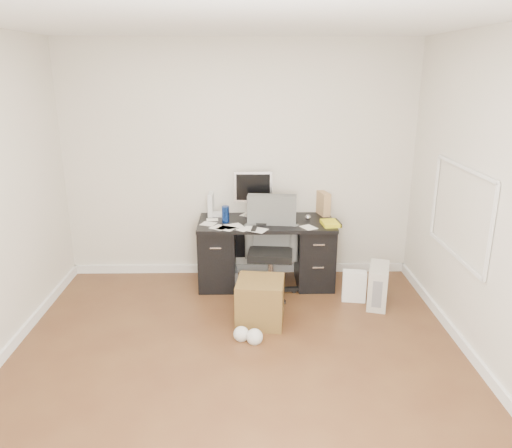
{
  "coord_description": "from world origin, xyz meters",
  "views": [
    {
      "loc": [
        0.09,
        -3.63,
        2.39
      ],
      "look_at": [
        0.18,
        1.2,
        0.86
      ],
      "focal_mm": 35.0,
      "sensor_mm": 36.0,
      "label": 1
    }
  ],
  "objects_px": {
    "lcd_monitor": "(253,194)",
    "wicker_basket": "(260,301)",
    "keyboard": "(276,222)",
    "pc_tower": "(378,285)",
    "office_chair": "(271,248)",
    "desk": "(266,251)"
  },
  "relations": [
    {
      "from": "pc_tower",
      "to": "wicker_basket",
      "type": "distance_m",
      "value": 1.29
    },
    {
      "from": "pc_tower",
      "to": "wicker_basket",
      "type": "xyz_separation_m",
      "value": [
        -1.24,
        -0.36,
        0.01
      ]
    },
    {
      "from": "desk",
      "to": "pc_tower",
      "type": "distance_m",
      "value": 1.29
    },
    {
      "from": "pc_tower",
      "to": "wicker_basket",
      "type": "height_order",
      "value": "wicker_basket"
    },
    {
      "from": "lcd_monitor",
      "to": "keyboard",
      "type": "relative_size",
      "value": 1.19
    },
    {
      "from": "desk",
      "to": "lcd_monitor",
      "type": "distance_m",
      "value": 0.65
    },
    {
      "from": "wicker_basket",
      "to": "keyboard",
      "type": "bearing_deg",
      "value": 77.29
    },
    {
      "from": "keyboard",
      "to": "pc_tower",
      "type": "height_order",
      "value": "keyboard"
    },
    {
      "from": "office_chair",
      "to": "lcd_monitor",
      "type": "bearing_deg",
      "value": 119.02
    },
    {
      "from": "office_chair",
      "to": "pc_tower",
      "type": "height_order",
      "value": "office_chair"
    },
    {
      "from": "keyboard",
      "to": "pc_tower",
      "type": "distance_m",
      "value": 1.28
    },
    {
      "from": "lcd_monitor",
      "to": "pc_tower",
      "type": "xyz_separation_m",
      "value": [
        1.29,
        -0.71,
        -0.8
      ]
    },
    {
      "from": "keyboard",
      "to": "pc_tower",
      "type": "xyz_separation_m",
      "value": [
        1.05,
        -0.48,
        -0.55
      ]
    },
    {
      "from": "office_chair",
      "to": "wicker_basket",
      "type": "xyz_separation_m",
      "value": [
        -0.13,
        -0.65,
        -0.31
      ]
    },
    {
      "from": "lcd_monitor",
      "to": "pc_tower",
      "type": "relative_size",
      "value": 1.26
    },
    {
      "from": "lcd_monitor",
      "to": "pc_tower",
      "type": "height_order",
      "value": "lcd_monitor"
    },
    {
      "from": "keyboard",
      "to": "wicker_basket",
      "type": "relative_size",
      "value": 1.02
    },
    {
      "from": "keyboard",
      "to": "pc_tower",
      "type": "relative_size",
      "value": 1.05
    },
    {
      "from": "pc_tower",
      "to": "wicker_basket",
      "type": "bearing_deg",
      "value": -146.86
    },
    {
      "from": "lcd_monitor",
      "to": "wicker_basket",
      "type": "distance_m",
      "value": 1.34
    },
    {
      "from": "office_chair",
      "to": "keyboard",
      "type": "bearing_deg",
      "value": 78.43
    },
    {
      "from": "keyboard",
      "to": "wicker_basket",
      "type": "bearing_deg",
      "value": -108.75
    }
  ]
}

